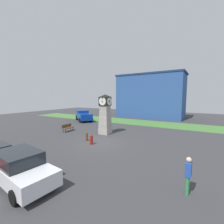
{
  "coord_description": "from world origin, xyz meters",
  "views": [
    {
      "loc": [
        7.81,
        -11.48,
        4.34
      ],
      "look_at": [
        -0.56,
        3.24,
        2.59
      ],
      "focal_mm": 24.0,
      "sensor_mm": 36.0,
      "label": 1
    }
  ],
  "objects_px": {
    "clock_tower": "(105,115)",
    "bench": "(68,127)",
    "pedestrian_near_bench": "(188,173)",
    "bollard_mid_row": "(87,136)",
    "car_by_building": "(21,168)",
    "bollard_near_tower": "(91,139)",
    "pickup_truck": "(84,116)"
  },
  "relations": [
    {
      "from": "clock_tower",
      "to": "bench",
      "type": "xyz_separation_m",
      "value": [
        -4.74,
        -1.31,
        -1.72
      ]
    },
    {
      "from": "clock_tower",
      "to": "pedestrian_near_bench",
      "type": "bearing_deg",
      "value": -39.42
    },
    {
      "from": "clock_tower",
      "to": "bollard_mid_row",
      "type": "height_order",
      "value": "clock_tower"
    },
    {
      "from": "pedestrian_near_bench",
      "to": "bench",
      "type": "bearing_deg",
      "value": 156.05
    },
    {
      "from": "bollard_mid_row",
      "to": "bench",
      "type": "height_order",
      "value": "bench"
    },
    {
      "from": "bollard_mid_row",
      "to": "bench",
      "type": "xyz_separation_m",
      "value": [
        -4.67,
        2.0,
        0.08
      ]
    },
    {
      "from": "pedestrian_near_bench",
      "to": "bollard_mid_row",
      "type": "bearing_deg",
      "value": 155.64
    },
    {
      "from": "car_by_building",
      "to": "bench",
      "type": "bearing_deg",
      "value": 124.84
    },
    {
      "from": "bollard_near_tower",
      "to": "bench",
      "type": "xyz_separation_m",
      "value": [
        -5.74,
        2.64,
        0.07
      ]
    },
    {
      "from": "pedestrian_near_bench",
      "to": "car_by_building",
      "type": "bearing_deg",
      "value": -156.15
    },
    {
      "from": "bollard_mid_row",
      "to": "pedestrian_near_bench",
      "type": "relative_size",
      "value": 0.51
    },
    {
      "from": "bench",
      "to": "pedestrian_near_bench",
      "type": "bearing_deg",
      "value": -23.95
    },
    {
      "from": "bollard_near_tower",
      "to": "pickup_truck",
      "type": "height_order",
      "value": "pickup_truck"
    },
    {
      "from": "pickup_truck",
      "to": "clock_tower",
      "type": "bearing_deg",
      "value": -35.82
    },
    {
      "from": "bollard_mid_row",
      "to": "clock_tower",
      "type": "bearing_deg",
      "value": 88.86
    },
    {
      "from": "pickup_truck",
      "to": "bench",
      "type": "xyz_separation_m",
      "value": [
        3.66,
        -7.37,
        -0.41
      ]
    },
    {
      "from": "bollard_near_tower",
      "to": "pickup_truck",
      "type": "relative_size",
      "value": 0.17
    },
    {
      "from": "car_by_building",
      "to": "clock_tower",
      "type": "bearing_deg",
      "value": 99.37
    },
    {
      "from": "bollard_near_tower",
      "to": "car_by_building",
      "type": "bearing_deg",
      "value": -83.52
    },
    {
      "from": "pickup_truck",
      "to": "bench",
      "type": "bearing_deg",
      "value": -63.59
    },
    {
      "from": "bollard_mid_row",
      "to": "pickup_truck",
      "type": "bearing_deg",
      "value": 131.67
    },
    {
      "from": "bollard_near_tower",
      "to": "car_by_building",
      "type": "distance_m",
      "value": 6.75
    },
    {
      "from": "bollard_mid_row",
      "to": "pedestrian_near_bench",
      "type": "height_order",
      "value": "pedestrian_near_bench"
    },
    {
      "from": "clock_tower",
      "to": "bench",
      "type": "distance_m",
      "value": 5.21
    },
    {
      "from": "bollard_near_tower",
      "to": "bench",
      "type": "distance_m",
      "value": 6.31
    },
    {
      "from": "car_by_building",
      "to": "pickup_truck",
      "type": "relative_size",
      "value": 0.81
    },
    {
      "from": "clock_tower",
      "to": "bollard_near_tower",
      "type": "relative_size",
      "value": 5.1
    },
    {
      "from": "bollard_mid_row",
      "to": "car_by_building",
      "type": "xyz_separation_m",
      "value": [
        1.82,
        -7.34,
        0.37
      ]
    },
    {
      "from": "clock_tower",
      "to": "car_by_building",
      "type": "bearing_deg",
      "value": -80.63
    },
    {
      "from": "pedestrian_near_bench",
      "to": "bollard_near_tower",
      "type": "bearing_deg",
      "value": 156.6
    },
    {
      "from": "bollard_near_tower",
      "to": "bench",
      "type": "relative_size",
      "value": 0.56
    },
    {
      "from": "bench",
      "to": "pedestrian_near_bench",
      "type": "distance_m",
      "value": 15.07
    }
  ]
}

